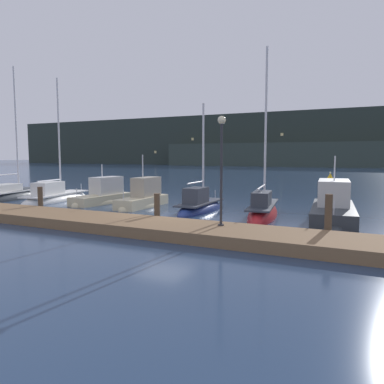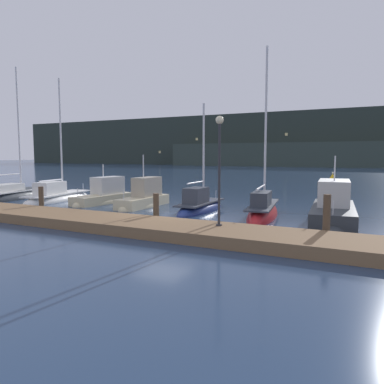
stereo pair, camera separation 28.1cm
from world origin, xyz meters
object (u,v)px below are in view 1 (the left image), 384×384
at_px(motorboat_berth_7, 333,213).
at_px(sailboat_berth_6, 263,214).
at_px(channel_buoy, 330,186).
at_px(dock_lamppost, 221,154).
at_px(sailboat_berth_1, 12,197).
at_px(sailboat_berth_5, 200,208).
at_px(sailboat_berth_2, 56,199).
at_px(motorboat_berth_3, 102,200).
at_px(motorboat_berth_4, 143,202).

bearing_deg(motorboat_berth_7, sailboat_berth_6, -169.34).
xyz_separation_m(channel_buoy, dock_lamppost, (-2.07, -19.78, 2.64)).
height_order(sailboat_berth_1, channel_buoy, sailboat_berth_1).
xyz_separation_m(sailboat_berth_5, channel_buoy, (5.76, 13.82, 0.52)).
bearing_deg(sailboat_berth_2, sailboat_berth_5, 0.59).
xyz_separation_m(sailboat_berth_2, motorboat_berth_7, (18.69, 0.32, 0.17)).
bearing_deg(channel_buoy, motorboat_berth_7, -83.43).
distance_m(sailboat_berth_2, dock_lamppost, 16.45).
xyz_separation_m(sailboat_berth_2, sailboat_berth_5, (11.36, 0.12, 0.00)).
xyz_separation_m(motorboat_berth_3, motorboat_berth_4, (3.42, -0.21, 0.04)).
distance_m(sailboat_berth_5, channel_buoy, 14.98).
relative_size(motorboat_berth_4, motorboat_berth_7, 0.69).
height_order(sailboat_berth_1, motorboat_berth_3, sailboat_berth_1).
bearing_deg(sailboat_berth_5, motorboat_berth_3, 178.29).
distance_m(sailboat_berth_5, motorboat_berth_7, 7.33).
distance_m(sailboat_berth_2, motorboat_berth_7, 18.69).
height_order(motorboat_berth_4, sailboat_berth_5, sailboat_berth_5).
relative_size(motorboat_berth_4, dock_lamppost, 1.12).
bearing_deg(motorboat_berth_3, channel_buoy, 45.97).
height_order(sailboat_berth_2, motorboat_berth_3, sailboat_berth_2).
bearing_deg(sailboat_berth_6, sailboat_berth_2, 178.79).
xyz_separation_m(motorboat_berth_3, sailboat_berth_6, (11.28, -0.66, -0.11)).
relative_size(motorboat_berth_3, motorboat_berth_7, 0.74).
bearing_deg(motorboat_berth_3, sailboat_berth_5, -1.71).
height_order(motorboat_berth_3, sailboat_berth_5, sailboat_berth_5).
xyz_separation_m(sailboat_berth_5, motorboat_berth_7, (7.33, 0.21, 0.17)).
height_order(sailboat_berth_1, dock_lamppost, sailboat_berth_1).
bearing_deg(dock_lamppost, motorboat_berth_3, 150.86).
bearing_deg(sailboat_berth_2, dock_lamppost, -21.20).
distance_m(sailboat_berth_2, channel_buoy, 22.08).
bearing_deg(sailboat_berth_5, motorboat_berth_4, 179.79).
bearing_deg(motorboat_berth_7, motorboat_berth_4, -179.02).
xyz_separation_m(sailboat_berth_6, motorboat_berth_7, (3.44, 0.65, 0.18)).
distance_m(sailboat_berth_6, motorboat_berth_7, 3.50).
relative_size(sailboat_berth_5, sailboat_berth_6, 0.71).
relative_size(sailboat_berth_1, sailboat_berth_2, 1.14).
height_order(sailboat_berth_1, motorboat_berth_4, sailboat_berth_1).
distance_m(motorboat_berth_4, dock_lamppost, 10.17).
bearing_deg(sailboat_berth_1, motorboat_berth_3, 6.27).
height_order(sailboat_berth_2, sailboat_berth_6, sailboat_berth_6).
height_order(sailboat_berth_6, channel_buoy, sailboat_berth_6).
bearing_deg(motorboat_berth_4, sailboat_berth_6, -3.30).
height_order(sailboat_berth_2, motorboat_berth_4, sailboat_berth_2).
bearing_deg(dock_lamppost, motorboat_berth_7, 59.46).
bearing_deg(motorboat_berth_4, motorboat_berth_3, 176.54).
xyz_separation_m(sailboat_berth_1, sailboat_berth_6, (19.10, 0.20, 0.06)).
relative_size(motorboat_berth_3, channel_buoy, 2.82).
height_order(motorboat_berth_7, dock_lamppost, dock_lamppost).
xyz_separation_m(motorboat_berth_3, sailboat_berth_5, (7.39, -0.22, -0.10)).
distance_m(motorboat_berth_3, dock_lamppost, 13.05).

